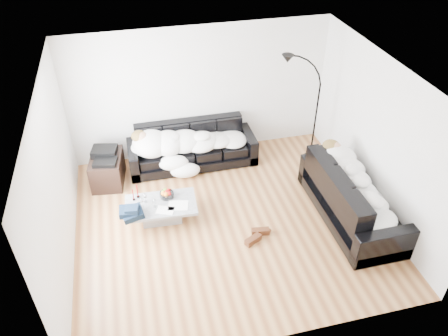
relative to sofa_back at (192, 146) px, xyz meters
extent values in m
plane|color=brown|center=(0.27, -1.80, -0.40)|extent=(5.00, 5.00, 0.00)
cube|color=silver|center=(0.27, 0.45, 0.90)|extent=(5.00, 0.02, 2.60)
cube|color=silver|center=(-2.23, -1.80, 0.90)|extent=(0.02, 4.50, 2.60)
cube|color=silver|center=(2.77, -1.80, 0.90)|extent=(0.02, 4.50, 2.60)
plane|color=white|center=(0.27, -1.80, 2.20)|extent=(5.00, 5.00, 0.00)
cube|color=black|center=(0.00, 0.00, 0.00)|extent=(2.46, 0.85, 0.80)
cube|color=black|center=(2.30, -2.16, 0.06)|extent=(0.97, 2.26, 0.92)
ellipsoid|color=#0C4754|center=(2.24, -1.46, 0.32)|extent=(0.42, 0.38, 0.20)
cube|color=#939699|center=(-0.80, -1.48, -0.23)|extent=(1.20, 0.74, 0.34)
cylinder|color=white|center=(-0.68, -1.33, 0.01)|extent=(0.28, 0.28, 0.14)
cylinder|color=white|center=(-1.04, -1.37, 0.02)|extent=(0.09, 0.09, 0.17)
cylinder|color=white|center=(-1.10, -1.47, 0.02)|extent=(0.09, 0.09, 0.17)
cylinder|color=white|center=(-0.90, -1.53, 0.02)|extent=(0.07, 0.07, 0.16)
cylinder|color=maroon|center=(-1.22, -1.28, 0.05)|extent=(0.05, 0.05, 0.22)
cylinder|color=maroon|center=(-1.15, -1.23, 0.07)|extent=(0.06, 0.06, 0.26)
cube|color=silver|center=(-0.53, -1.59, -0.06)|extent=(0.37, 0.31, 0.01)
cube|color=silver|center=(-0.75, -1.66, -0.06)|extent=(0.33, 0.29, 0.01)
cube|color=black|center=(-1.64, -0.21, -0.13)|extent=(0.66, 0.87, 0.55)
cube|color=black|center=(-1.64, -0.21, 0.21)|extent=(0.50, 0.43, 0.13)
camera|label=1|loc=(-1.07, -7.01, 4.69)|focal=35.00mm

